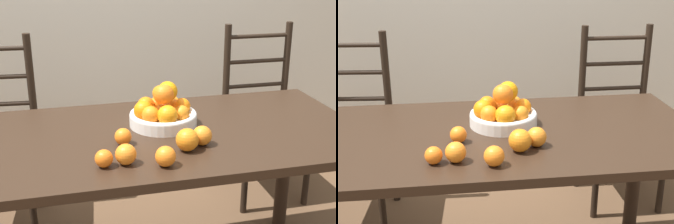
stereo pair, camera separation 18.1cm
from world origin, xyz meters
TOP-DOWN VIEW (x-y plane):
  - dining_table at (0.00, 0.00)m, footprint 1.79×0.80m
  - fruit_bowl at (0.11, 0.08)m, footprint 0.28×0.28m
  - orange_loose_0 at (0.03, -0.29)m, footprint 0.07×0.07m
  - orange_loose_1 at (-0.09, -0.25)m, footprint 0.07×0.07m
  - orange_loose_2 at (-0.08, -0.08)m, footprint 0.06×0.06m
  - orange_loose_3 at (0.14, -0.19)m, footprint 0.08×0.08m
  - orange_loose_4 at (-0.17, -0.25)m, footprint 0.06×0.06m
  - orange_loose_5 at (0.21, -0.15)m, footprint 0.07×0.07m
  - chair_left at (-0.63, 0.70)m, footprint 0.46×0.44m
  - chair_right at (0.86, 0.70)m, footprint 0.42×0.40m

SIDE VIEW (x-z plane):
  - chair_left at x=-0.63m, z-range -0.02..0.99m
  - chair_right at x=0.86m, z-range -0.02..0.99m
  - dining_table at x=0.00m, z-range 0.27..1.01m
  - orange_loose_4 at x=-0.17m, z-range 0.74..0.80m
  - orange_loose_2 at x=-0.08m, z-range 0.74..0.80m
  - orange_loose_0 at x=0.03m, z-range 0.74..0.81m
  - orange_loose_1 at x=-0.09m, z-range 0.74..0.81m
  - orange_loose_5 at x=0.21m, z-range 0.74..0.81m
  - orange_loose_3 at x=0.14m, z-range 0.74..0.82m
  - fruit_bowl at x=0.11m, z-range 0.71..0.89m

